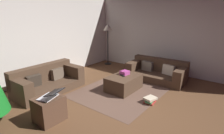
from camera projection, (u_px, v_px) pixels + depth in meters
The scene contains 13 objects.
ground_plane at pixel (124, 111), 3.95m from camera, with size 6.40×6.40×0.00m, color brown.
rear_partition at pixel (37, 38), 5.42m from camera, with size 6.40×0.12×2.60m, color beige.
corner_partition at pixel (179, 36), 5.95m from camera, with size 0.12×6.40×2.60m, color beige.
couch_left at pixel (47, 81), 4.90m from camera, with size 1.80×0.87×0.67m.
couch_right at pixel (157, 72), 5.73m from camera, with size 0.92×1.77×0.63m.
ottoman at pixel (124, 83), 4.96m from camera, with size 0.94×0.65×0.39m, color #473323.
gift_box at pixel (125, 73), 5.02m from camera, with size 0.22×0.19×0.11m, color #B23F8C.
tv_remote at pixel (122, 76), 4.91m from camera, with size 0.05×0.16×0.02m, color black.
side_table at pixel (49, 109), 3.53m from camera, with size 0.52×0.44×0.49m, color #4C3323.
laptop at pixel (50, 95), 3.42m from camera, with size 0.47×0.50×0.18m.
book_stack at pixel (150, 100), 4.28m from camera, with size 0.32×0.28×0.13m.
corner_lamp at pixel (108, 30), 7.12m from camera, with size 0.36×0.36×1.60m.
area_rug at pixel (124, 90), 5.02m from camera, with size 2.60×2.00×0.01m, color brown.
Camera 1 is at (-2.93, -1.95, 2.04)m, focal length 29.38 mm.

